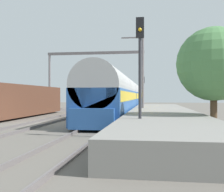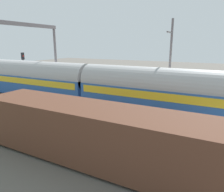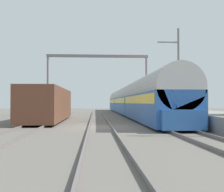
# 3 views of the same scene
# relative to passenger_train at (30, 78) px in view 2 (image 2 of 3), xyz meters

# --- Properties ---
(ground) EXTENTS (120.00, 120.00, 0.00)m
(ground) POSITION_rel_passenger_train_xyz_m (-4.39, -20.31, -1.97)
(ground) COLOR #615C55
(track_west) EXTENTS (1.52, 60.00, 0.16)m
(track_west) POSITION_rel_passenger_train_xyz_m (-4.39, -20.31, -1.89)
(track_west) COLOR #635D5D
(track_west) RESTS_ON ground
(track_east) EXTENTS (1.52, 60.00, 0.16)m
(track_east) POSITION_rel_passenger_train_xyz_m (0.00, -20.31, -1.89)
(track_east) COLOR #635D5D
(track_east) RESTS_ON ground
(platform) EXTENTS (4.40, 28.00, 0.90)m
(platform) POSITION_rel_passenger_train_xyz_m (3.82, -18.31, -1.52)
(platform) COLOR gray
(platform) RESTS_ON ground
(passenger_train) EXTENTS (2.93, 49.20, 3.82)m
(passenger_train) POSITION_rel_passenger_train_xyz_m (0.00, 0.00, 0.00)
(passenger_train) COLOR #28569E
(passenger_train) RESTS_ON ground
(freight_car) EXTENTS (2.80, 13.00, 2.70)m
(freight_car) POSITION_rel_passenger_train_xyz_m (-8.79, -14.31, -0.50)
(freight_car) COLOR #563323
(freight_car) RESTS_ON ground
(person_crossing) EXTENTS (0.46, 0.44, 1.73)m
(person_crossing) POSITION_rel_passenger_train_xyz_m (1.41, -0.48, -0.94)
(person_crossing) COLOR #383838
(person_crossing) RESTS_ON ground
(railway_signal_far) EXTENTS (0.36, 0.30, 4.77)m
(railway_signal_far) POSITION_rel_passenger_train_xyz_m (1.92, 3.15, 1.10)
(railway_signal_far) COLOR #2D2D33
(railway_signal_far) RESTS_ON ground
(catenary_gantry) EXTENTS (13.19, 0.28, 7.86)m
(catenary_gantry) POSITION_rel_passenger_train_xyz_m (-4.39, -2.33, 3.71)
(catenary_gantry) COLOR slate
(catenary_gantry) RESTS_ON ground
(catenary_pole_east_mid) EXTENTS (1.90, 0.20, 8.00)m
(catenary_pole_east_mid) POSITION_rel_passenger_train_xyz_m (2.35, -15.53, 2.18)
(catenary_pole_east_mid) COLOR slate
(catenary_pole_east_mid) RESTS_ON ground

